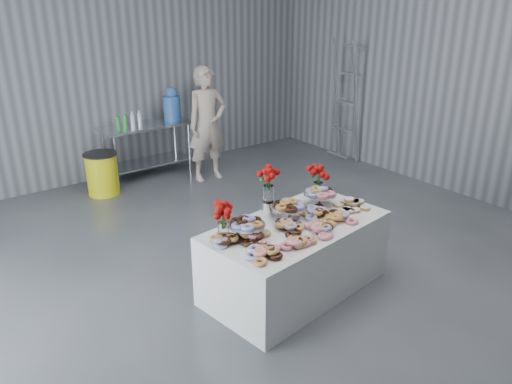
% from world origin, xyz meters
% --- Properties ---
extents(ground, '(9.00, 9.00, 0.00)m').
position_xyz_m(ground, '(0.00, 0.00, 0.00)').
color(ground, '#3C3F44').
rests_on(ground, ground).
extents(room_walls, '(8.04, 9.04, 4.02)m').
position_xyz_m(room_walls, '(-0.27, 0.07, 2.64)').
color(room_walls, slate).
rests_on(room_walls, ground).
extents(display_table, '(2.01, 1.23, 0.75)m').
position_xyz_m(display_table, '(0.21, 0.03, 0.38)').
color(display_table, silver).
rests_on(display_table, ground).
extents(prep_table, '(1.50, 0.60, 0.90)m').
position_xyz_m(prep_table, '(0.51, 4.10, 0.62)').
color(prep_table, silver).
rests_on(prep_table, ground).
extents(donut_mounds, '(1.89, 1.02, 0.09)m').
position_xyz_m(donut_mounds, '(0.21, -0.02, 0.80)').
color(donut_mounds, '#BC9244').
rests_on(donut_mounds, display_table).
extents(cake_stand_left, '(0.36, 0.36, 0.17)m').
position_xyz_m(cake_stand_left, '(-0.36, 0.11, 0.89)').
color(cake_stand_left, silver).
rests_on(cake_stand_left, display_table).
extents(cake_stand_mid, '(0.36, 0.36, 0.17)m').
position_xyz_m(cake_stand_mid, '(0.24, 0.18, 0.89)').
color(cake_stand_mid, silver).
rests_on(cake_stand_mid, display_table).
extents(cake_stand_right, '(0.36, 0.36, 0.17)m').
position_xyz_m(cake_stand_right, '(0.73, 0.24, 0.89)').
color(cake_stand_right, silver).
rests_on(cake_stand_right, display_table).
extents(danish_pile, '(0.48, 0.48, 0.11)m').
position_xyz_m(danish_pile, '(0.97, -0.03, 0.81)').
color(danish_pile, white).
rests_on(danish_pile, display_table).
extents(bouquet_left, '(0.26, 0.26, 0.42)m').
position_xyz_m(bouquet_left, '(-0.57, 0.18, 1.05)').
color(bouquet_left, white).
rests_on(bouquet_left, display_table).
extents(bouquet_right, '(0.26, 0.26, 0.42)m').
position_xyz_m(bouquet_right, '(0.86, 0.41, 1.05)').
color(bouquet_right, white).
rests_on(bouquet_right, display_table).
extents(bouquet_center, '(0.26, 0.26, 0.57)m').
position_xyz_m(bouquet_center, '(0.11, 0.37, 1.13)').
color(bouquet_center, silver).
rests_on(bouquet_center, display_table).
extents(water_jug, '(0.28, 0.28, 0.55)m').
position_xyz_m(water_jug, '(1.01, 4.10, 1.15)').
color(water_jug, '#4183DE').
rests_on(water_jug, prep_table).
extents(drink_bottles, '(0.54, 0.08, 0.27)m').
position_xyz_m(drink_bottles, '(0.19, 4.00, 1.04)').
color(drink_bottles, '#268C33').
rests_on(drink_bottles, prep_table).
extents(person, '(0.71, 0.49, 1.85)m').
position_xyz_m(person, '(1.27, 3.41, 0.92)').
color(person, '#CC8C93').
rests_on(person, ground).
extents(trash_barrel, '(0.51, 0.51, 0.65)m').
position_xyz_m(trash_barrel, '(-0.40, 3.80, 0.33)').
color(trash_barrel, yellow).
rests_on(trash_barrel, ground).
extents(stepladder, '(0.55, 0.54, 2.18)m').
position_xyz_m(stepladder, '(3.75, 2.75, 1.08)').
color(stepladder, silver).
rests_on(stepladder, ground).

